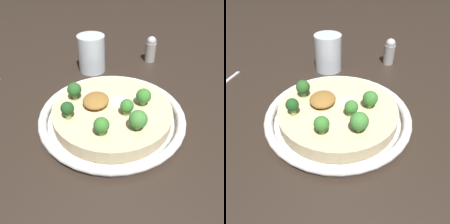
{
  "view_description": "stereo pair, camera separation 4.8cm",
  "coord_description": "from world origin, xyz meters",
  "views": [
    {
      "loc": [
        -0.36,
        -0.08,
        0.33
      ],
      "look_at": [
        0.0,
        0.0,
        0.02
      ],
      "focal_mm": 35.0,
      "sensor_mm": 36.0,
      "label": 1
    },
    {
      "loc": [
        -0.35,
        -0.13,
        0.33
      ],
      "look_at": [
        0.0,
        0.0,
        0.02
      ],
      "focal_mm": 35.0,
      "sensor_mm": 36.0,
      "label": 2
    }
  ],
  "objects": [
    {
      "name": "ground_plane",
      "position": [
        0.0,
        0.0,
        0.0
      ],
      "size": [
        6.0,
        6.0,
        0.0
      ],
      "primitive_type": "plane",
      "color": "#2D231C"
    },
    {
      "name": "risotto_bowl",
      "position": [
        0.0,
        0.0,
        0.02
      ],
      "size": [
        0.32,
        0.32,
        0.04
      ],
      "color": "white",
      "rests_on": "ground_plane"
    },
    {
      "name": "cheese_sprinkle",
      "position": [
        0.02,
        -0.01,
        0.04
      ],
      "size": [
        0.04,
        0.04,
        0.01
      ],
      "color": "white",
      "rests_on": "risotto_bowl"
    },
    {
      "name": "crispy_onion_garnish",
      "position": [
        -0.0,
        0.04,
        0.05
      ],
      "size": [
        0.06,
        0.06,
        0.02
      ],
      "color": "olive",
      "rests_on": "risotto_bowl"
    },
    {
      "name": "broccoli_front_right",
      "position": [
        0.02,
        -0.06,
        0.06
      ],
      "size": [
        0.03,
        0.03,
        0.04
      ],
      "color": "#759E4C",
      "rests_on": "risotto_bowl"
    },
    {
      "name": "broccoli_back",
      "position": [
        0.01,
        0.09,
        0.06
      ],
      "size": [
        0.03,
        0.03,
        0.04
      ],
      "color": "#668E47",
      "rests_on": "risotto_bowl"
    },
    {
      "name": "broccoli_left",
      "position": [
        -0.09,
        0.0,
        0.06
      ],
      "size": [
        0.03,
        0.03,
        0.04
      ],
      "color": "#84A856",
      "rests_on": "risotto_bowl"
    },
    {
      "name": "broccoli_front_left",
      "position": [
        -0.06,
        -0.06,
        0.06
      ],
      "size": [
        0.03,
        0.03,
        0.04
      ],
      "color": "#84A856",
      "rests_on": "risotto_bowl"
    },
    {
      "name": "broccoli_front",
      "position": [
        -0.02,
        -0.03,
        0.06
      ],
      "size": [
        0.03,
        0.03,
        0.04
      ],
      "color": "#84A856",
      "rests_on": "risotto_bowl"
    },
    {
      "name": "broccoli_back_left",
      "position": [
        -0.06,
        0.08,
        0.06
      ],
      "size": [
        0.03,
        0.03,
        0.04
      ],
      "color": "#84A856",
      "rests_on": "risotto_bowl"
    },
    {
      "name": "drinking_glass",
      "position": [
        0.22,
        0.11,
        0.05
      ],
      "size": [
        0.08,
        0.08,
        0.11
      ],
      "color": "silver",
      "rests_on": "ground_plane"
    },
    {
      "name": "pepper_shaker",
      "position": [
        0.32,
        -0.06,
        0.04
      ],
      "size": [
        0.03,
        0.03,
        0.08
      ],
      "color": "#9E9993",
      "rests_on": "ground_plane"
    }
  ]
}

